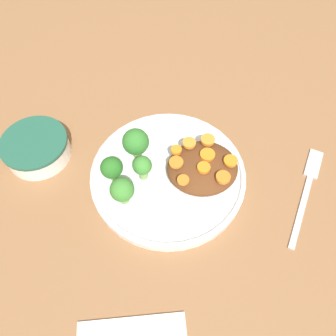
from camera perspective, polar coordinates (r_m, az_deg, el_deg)
name	(u,v)px	position (r m, az deg, el deg)	size (l,w,h in m)	color
ground_plane	(168,178)	(0.58, 0.00, -1.71)	(4.00, 4.00, 0.00)	#8C603D
plate	(168,174)	(0.57, 0.00, -1.11)	(0.27, 0.27, 0.02)	white
dip_bowl	(36,147)	(0.63, -22.00, 3.41)	(0.12, 0.12, 0.04)	white
stew_mound	(202,168)	(0.55, 6.00, 0.06)	(0.12, 0.11, 0.04)	#5B3319
broccoli_floret_0	(142,165)	(0.54, -4.53, 0.56)	(0.03, 0.03, 0.05)	#7FA85B
broccoli_floret_1	(122,190)	(0.52, -7.98, -3.87)	(0.04, 0.04, 0.05)	#759E51
broccoli_floret_2	(136,142)	(0.56, -5.65, 4.48)	(0.05, 0.05, 0.06)	#759E51
broccoli_floret_3	(112,168)	(0.54, -9.79, -0.02)	(0.04, 0.04, 0.05)	#759E51
carrot_slice_0	(204,168)	(0.53, 6.23, 0.06)	(0.02, 0.02, 0.01)	orange
carrot_slice_1	(208,140)	(0.56, 6.94, 4.89)	(0.02, 0.02, 0.01)	orange
carrot_slice_2	(207,154)	(0.54, 6.83, 2.49)	(0.03, 0.03, 0.01)	orange
carrot_slice_3	(223,177)	(0.52, 9.57, -1.60)	(0.02, 0.02, 0.01)	orange
carrot_slice_4	(189,143)	(0.55, 3.71, 4.36)	(0.02, 0.02, 0.01)	orange
carrot_slice_5	(231,161)	(0.54, 10.83, 1.22)	(0.02, 0.02, 0.01)	orange
carrot_slice_6	(176,150)	(0.54, 1.46, 3.13)	(0.02, 0.02, 0.01)	orange
carrot_slice_7	(183,180)	(0.52, 2.65, -2.09)	(0.02, 0.02, 0.00)	orange
carrot_slice_8	(176,162)	(0.53, 1.43, 1.00)	(0.02, 0.02, 0.00)	orange
fork	(308,185)	(0.62, 23.20, -2.81)	(0.13, 0.18, 0.01)	silver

